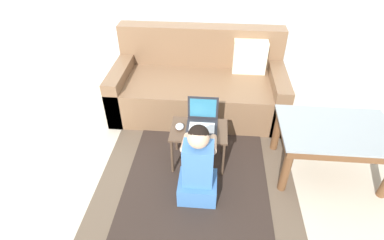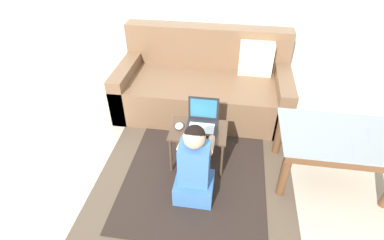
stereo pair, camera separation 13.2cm
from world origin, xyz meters
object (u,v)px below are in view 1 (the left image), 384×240
(person_seated, at_px, (198,168))
(laptop, at_px, (202,122))
(computer_mouse, at_px, (180,127))
(laptop_desk, at_px, (199,134))
(coffee_table, at_px, (335,136))
(couch, at_px, (199,85))

(person_seated, bearing_deg, laptop, 89.34)
(computer_mouse, bearing_deg, person_seated, -63.73)
(person_seated, bearing_deg, computer_mouse, 116.27)
(laptop_desk, height_order, computer_mouse, computer_mouse)
(laptop, height_order, person_seated, person_seated)
(coffee_table, xyz_separation_m, person_seated, (-1.11, -0.38, -0.09))
(couch, distance_m, computer_mouse, 0.95)
(coffee_table, relative_size, laptop_desk, 1.89)
(laptop_desk, xyz_separation_m, laptop, (0.02, 0.05, 0.10))
(couch, relative_size, laptop_desk, 3.79)
(coffee_table, bearing_deg, laptop_desk, -179.91)
(couch, xyz_separation_m, laptop_desk, (0.06, -0.93, 0.05))
(coffee_table, bearing_deg, computer_mouse, -179.98)
(coffee_table, relative_size, computer_mouse, 10.23)
(person_seated, bearing_deg, coffee_table, 18.70)
(laptop_desk, bearing_deg, couch, 93.43)
(couch, xyz_separation_m, person_seated, (0.07, -1.31, 0.03))
(coffee_table, bearing_deg, laptop, 177.52)
(laptop_desk, bearing_deg, laptop, 64.41)
(couch, relative_size, laptop, 6.98)
(laptop_desk, xyz_separation_m, computer_mouse, (-0.17, 0.00, 0.08))
(computer_mouse, distance_m, person_seated, 0.43)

